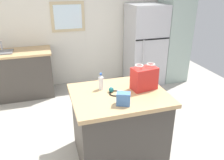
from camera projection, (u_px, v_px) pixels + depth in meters
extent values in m
plane|color=#ADA89E|center=(127.00, 148.00, 3.20)|extent=(6.18, 6.18, 0.00)
cube|color=silver|center=(88.00, 23.00, 4.89)|extent=(5.15, 0.10, 2.62)
cube|color=#CCB78C|center=(68.00, 17.00, 4.66)|extent=(0.68, 0.04, 0.60)
cube|color=white|center=(68.00, 17.00, 4.65)|extent=(0.56, 0.02, 0.48)
cube|color=#423D38|center=(119.00, 126.00, 2.95)|extent=(1.07, 0.84, 0.85)
cube|color=tan|center=(119.00, 95.00, 2.77)|extent=(1.15, 0.92, 0.05)
cube|color=#B7B7BC|center=(145.00, 45.00, 5.00)|extent=(0.76, 0.70, 1.71)
cube|color=black|center=(153.00, 39.00, 4.61)|extent=(0.74, 0.01, 0.02)
cylinder|color=#B7B7BC|center=(143.00, 58.00, 4.68)|extent=(0.02, 0.02, 0.77)
cube|color=#9EB2A8|center=(173.00, 36.00, 5.12)|extent=(0.56, 0.66, 2.02)
cube|color=#423D38|center=(17.00, 75.00, 4.49)|extent=(1.33, 0.61, 0.88)
cube|color=tan|center=(13.00, 53.00, 4.31)|extent=(1.37, 0.65, 0.04)
cube|color=slate|center=(2.00, 55.00, 4.27)|extent=(0.40, 0.32, 0.14)
cylinder|color=#B7B7BC|center=(2.00, 46.00, 4.34)|extent=(0.03, 0.03, 0.18)
cylinder|color=#B7B7BC|center=(0.00, 43.00, 4.24)|extent=(0.02, 0.14, 0.02)
cube|color=red|center=(144.00, 78.00, 2.82)|extent=(0.33, 0.23, 0.28)
torus|color=white|center=(139.00, 65.00, 2.73)|extent=(0.12, 0.12, 0.01)
torus|color=white|center=(151.00, 64.00, 2.77)|extent=(0.12, 0.12, 0.01)
cube|color=#4775B7|center=(123.00, 99.00, 2.48)|extent=(0.17, 0.15, 0.14)
cylinder|color=white|center=(101.00, 83.00, 2.83)|extent=(0.06, 0.06, 0.16)
cone|color=white|center=(101.00, 76.00, 2.80)|extent=(0.06, 0.06, 0.03)
cylinder|color=blue|center=(101.00, 74.00, 2.78)|extent=(0.03, 0.03, 0.02)
torus|color=black|center=(115.00, 93.00, 2.75)|extent=(0.20, 0.20, 0.01)
sphere|color=#19666B|center=(119.00, 93.00, 2.69)|extent=(0.06, 0.06, 0.06)
sphere|color=#19666B|center=(111.00, 90.00, 2.78)|extent=(0.06, 0.06, 0.06)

